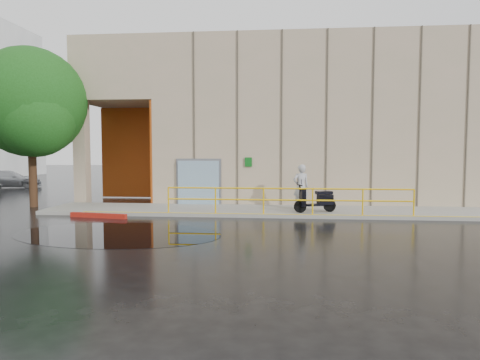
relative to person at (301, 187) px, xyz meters
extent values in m
plane|color=black|center=(-4.82, -4.62, -1.10)|extent=(120.00, 120.00, 0.00)
cube|color=gray|center=(-0.82, -0.12, -1.02)|extent=(20.00, 3.00, 0.15)
cube|color=tan|center=(1.18, 6.38, 2.90)|extent=(16.00, 10.00, 8.00)
cube|color=tan|center=(-8.82, 6.38, 5.40)|extent=(4.00, 10.00, 3.00)
cube|color=tan|center=(-10.42, 1.78, 1.40)|extent=(0.60, 0.60, 5.00)
cube|color=#AE4610|center=(-8.82, 4.88, 1.40)|extent=(3.80, 0.15, 4.90)
cube|color=#AE4610|center=(-6.87, 3.13, 1.40)|extent=(0.10, 3.50, 4.90)
cube|color=#91B2C6|center=(-4.62, 1.26, 0.05)|extent=(1.90, 0.10, 2.00)
cube|color=slate|center=(-4.62, 1.34, 0.05)|extent=(2.10, 0.06, 2.20)
cube|color=#0C5815|center=(-2.32, 1.32, 1.00)|extent=(0.32, 0.04, 0.42)
cylinder|color=yellow|center=(-0.57, -1.47, 0.05)|extent=(9.50, 0.06, 0.06)
cylinder|color=yellow|center=(-0.57, -1.47, -0.40)|extent=(9.50, 0.06, 0.06)
imported|color=#A8A8AC|center=(0.00, 0.00, 0.00)|extent=(0.79, 0.64, 1.89)
cylinder|color=black|center=(-0.08, -1.07, -0.69)|extent=(0.51, 0.25, 0.50)
cylinder|color=black|center=(1.12, -0.70, -0.69)|extent=(0.51, 0.25, 0.50)
cube|color=maroon|center=(-7.95, -2.12, -1.01)|extent=(2.40, 0.56, 0.18)
cube|color=black|center=(-6.01, -5.19, -1.09)|extent=(6.95, 4.57, 0.01)
imported|color=#B2B4B9|center=(-19.82, 10.18, -0.49)|extent=(4.52, 3.08, 1.21)
cylinder|color=black|center=(-12.32, 0.75, 0.57)|extent=(0.36, 0.36, 3.33)
sphere|color=#16591A|center=(-12.32, 0.75, 3.74)|extent=(5.01, 5.01, 5.01)
sphere|color=#16591A|center=(-11.75, 0.16, 2.99)|extent=(3.51, 3.51, 3.51)
camera|label=1|loc=(-0.92, -18.09, 1.54)|focal=32.00mm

